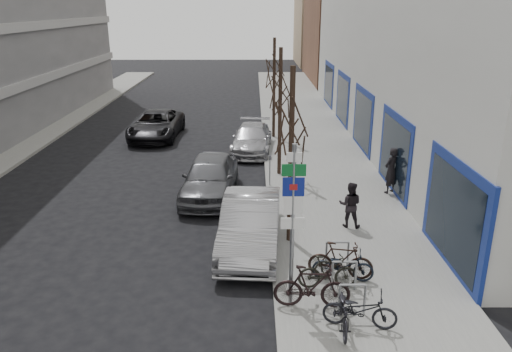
{
  "coord_description": "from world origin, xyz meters",
  "views": [
    {
      "loc": [
        1.51,
        -10.6,
        7.08
      ],
      "look_at": [
        1.57,
        4.24,
        2.0
      ],
      "focal_mm": 35.0,
      "sensor_mm": 36.0,
      "label": 1
    }
  ],
  "objects_px": {
    "parked_car_back": "(252,139)",
    "bike_near_left": "(344,308)",
    "parked_car_front": "(251,224)",
    "meter_front": "(276,224)",
    "bike_far_curb": "(360,307)",
    "lane_car": "(156,125)",
    "bike_near_right": "(312,286)",
    "bike_rack": "(344,272)",
    "bike_mid_inner": "(328,271)",
    "tree_far": "(274,65)",
    "meter_mid": "(270,167)",
    "tree_mid": "(280,82)",
    "meter_back": "(267,134)",
    "tree_near": "(292,115)",
    "pedestrian_near": "(391,170)",
    "highway_sign_pole": "(293,217)",
    "bike_mid_curb": "(343,263)",
    "parked_car_mid": "(210,177)",
    "pedestrian_far": "(350,204)",
    "bike_far_inner": "(341,260)"
  },
  "relations": [
    {
      "from": "bike_far_inner",
      "to": "tree_near",
      "type": "bearing_deg",
      "value": 38.37
    },
    {
      "from": "meter_back",
      "to": "pedestrian_far",
      "type": "height_order",
      "value": "pedestrian_far"
    },
    {
      "from": "tree_near",
      "to": "bike_far_curb",
      "type": "distance_m",
      "value": 5.78
    },
    {
      "from": "tree_mid",
      "to": "meter_back",
      "type": "height_order",
      "value": "tree_mid"
    },
    {
      "from": "tree_mid",
      "to": "bike_near_right",
      "type": "bearing_deg",
      "value": -88.35
    },
    {
      "from": "bike_mid_curb",
      "to": "bike_mid_inner",
      "type": "bearing_deg",
      "value": 138.69
    },
    {
      "from": "tree_far",
      "to": "meter_mid",
      "type": "distance_m",
      "value": 8.62
    },
    {
      "from": "tree_near",
      "to": "tree_mid",
      "type": "xyz_separation_m",
      "value": [
        0.0,
        6.5,
        0.0
      ]
    },
    {
      "from": "tree_mid",
      "to": "parked_car_back",
      "type": "xyz_separation_m",
      "value": [
        -1.2,
        3.97,
        -3.43
      ]
    },
    {
      "from": "parked_car_front",
      "to": "bike_near_left",
      "type": "bearing_deg",
      "value": -59.63
    },
    {
      "from": "highway_sign_pole",
      "to": "bike_near_right",
      "type": "height_order",
      "value": "highway_sign_pole"
    },
    {
      "from": "parked_car_front",
      "to": "pedestrian_far",
      "type": "relative_size",
      "value": 3.13
    },
    {
      "from": "parked_car_back",
      "to": "bike_near_left",
      "type": "bearing_deg",
      "value": -77.56
    },
    {
      "from": "bike_far_curb",
      "to": "bike_rack",
      "type": "bearing_deg",
      "value": 14.54
    },
    {
      "from": "tree_near",
      "to": "meter_back",
      "type": "xyz_separation_m",
      "value": [
        -0.45,
        10.5,
        -3.19
      ]
    },
    {
      "from": "bike_mid_inner",
      "to": "parked_car_front",
      "type": "xyz_separation_m",
      "value": [
        -2.0,
        2.56,
        0.18
      ]
    },
    {
      "from": "bike_near_right",
      "to": "parked_car_back",
      "type": "distance_m",
      "value": 14.23
    },
    {
      "from": "tree_mid",
      "to": "bike_near_left",
      "type": "xyz_separation_m",
      "value": [
        0.93,
        -10.99,
        -3.45
      ]
    },
    {
      "from": "tree_far",
      "to": "bike_far_curb",
      "type": "height_order",
      "value": "tree_far"
    },
    {
      "from": "bike_rack",
      "to": "bike_mid_inner",
      "type": "xyz_separation_m",
      "value": [
        -0.4,
        0.09,
        -0.04
      ]
    },
    {
      "from": "parked_car_front",
      "to": "pedestrian_far",
      "type": "height_order",
      "value": "pedestrian_far"
    },
    {
      "from": "bike_mid_curb",
      "to": "bike_far_inner",
      "type": "distance_m",
      "value": 0.13
    },
    {
      "from": "bike_near_left",
      "to": "parked_car_back",
      "type": "xyz_separation_m",
      "value": [
        -2.13,
        14.96,
        0.03
      ]
    },
    {
      "from": "parked_car_front",
      "to": "meter_front",
      "type": "bearing_deg",
      "value": -14.67
    },
    {
      "from": "bike_mid_curb",
      "to": "lane_car",
      "type": "relative_size",
      "value": 0.3
    },
    {
      "from": "meter_front",
      "to": "parked_car_back",
      "type": "relative_size",
      "value": 0.27
    },
    {
      "from": "tree_near",
      "to": "tree_far",
      "type": "height_order",
      "value": "same"
    },
    {
      "from": "meter_back",
      "to": "parked_car_back",
      "type": "distance_m",
      "value": 0.79
    },
    {
      "from": "bike_far_curb",
      "to": "lane_car",
      "type": "xyz_separation_m",
      "value": [
        -7.87,
        17.8,
        0.09
      ]
    },
    {
      "from": "highway_sign_pole",
      "to": "bike_mid_curb",
      "type": "distance_m",
      "value": 2.56
    },
    {
      "from": "pedestrian_near",
      "to": "meter_mid",
      "type": "bearing_deg",
      "value": -47.73
    },
    {
      "from": "highway_sign_pole",
      "to": "meter_back",
      "type": "relative_size",
      "value": 3.31
    },
    {
      "from": "meter_front",
      "to": "parked_car_front",
      "type": "bearing_deg",
      "value": 161.65
    },
    {
      "from": "bike_rack",
      "to": "bike_far_curb",
      "type": "distance_m",
      "value": 1.56
    },
    {
      "from": "bike_far_inner",
      "to": "parked_car_front",
      "type": "relative_size",
      "value": 0.36
    },
    {
      "from": "bike_near_left",
      "to": "highway_sign_pole",
      "type": "bearing_deg",
      "value": 143.96
    },
    {
      "from": "bike_rack",
      "to": "pedestrian_far",
      "type": "relative_size",
      "value": 1.45
    },
    {
      "from": "tree_mid",
      "to": "pedestrian_near",
      "type": "relative_size",
      "value": 3.03
    },
    {
      "from": "bike_near_right",
      "to": "parked_car_front",
      "type": "height_order",
      "value": "parked_car_front"
    },
    {
      "from": "bike_rack",
      "to": "parked_car_mid",
      "type": "xyz_separation_m",
      "value": [
        -4.0,
        7.01,
        0.15
      ]
    },
    {
      "from": "meter_front",
      "to": "parked_car_front",
      "type": "relative_size",
      "value": 0.26
    },
    {
      "from": "highway_sign_pole",
      "to": "parked_car_mid",
      "type": "relative_size",
      "value": 0.88
    },
    {
      "from": "bike_far_curb",
      "to": "meter_back",
      "type": "bearing_deg",
      "value": 17.74
    },
    {
      "from": "parked_car_front",
      "to": "pedestrian_near",
      "type": "bearing_deg",
      "value": 42.78
    },
    {
      "from": "highway_sign_pole",
      "to": "pedestrian_near",
      "type": "distance_m",
      "value": 8.93
    },
    {
      "from": "bike_rack",
      "to": "bike_far_inner",
      "type": "xyz_separation_m",
      "value": [
        0.01,
        0.59,
        0.02
      ]
    },
    {
      "from": "tree_near",
      "to": "parked_car_front",
      "type": "distance_m",
      "value": 3.52
    },
    {
      "from": "meter_back",
      "to": "bike_mid_curb",
      "type": "distance_m",
      "value": 13.04
    },
    {
      "from": "highway_sign_pole",
      "to": "meter_back",
      "type": "height_order",
      "value": "highway_sign_pole"
    },
    {
      "from": "bike_far_inner",
      "to": "highway_sign_pole",
      "type": "bearing_deg",
      "value": 141.36
    }
  ]
}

